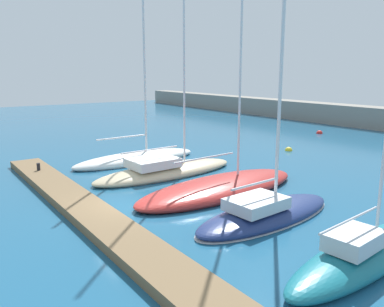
% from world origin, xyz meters
% --- Properties ---
extents(ground_plane, '(120.00, 120.00, 0.00)m').
position_xyz_m(ground_plane, '(0.00, 0.00, 0.00)').
color(ground_plane, '#1E567A').
extents(dock_pier, '(23.98, 1.83, 0.39)m').
position_xyz_m(dock_pier, '(0.00, -1.66, 0.20)').
color(dock_pier, brown).
rests_on(dock_pier, ground_plane).
extents(sailboat_white_nearest, '(2.88, 9.51, 14.75)m').
position_xyz_m(sailboat_white_nearest, '(-8.62, 5.04, 0.27)').
color(sailboat_white_nearest, white).
rests_on(sailboat_white_nearest, ground_plane).
extents(sailboat_sand_second, '(3.24, 9.85, 16.90)m').
position_xyz_m(sailboat_sand_second, '(-4.38, 4.80, 0.33)').
color(sailboat_sand_second, beige).
rests_on(sailboat_sand_second, ground_plane).
extents(sailboat_red_third, '(4.15, 10.65, 17.06)m').
position_xyz_m(sailboat_red_third, '(0.38, 5.31, 0.28)').
color(sailboat_red_third, '#B72D28').
rests_on(sailboat_red_third, ground_plane).
extents(sailboat_navy_fourth, '(3.14, 8.02, 12.61)m').
position_xyz_m(sailboat_navy_fourth, '(4.46, 4.48, 0.30)').
color(sailboat_navy_fourth, navy).
rests_on(sailboat_navy_fourth, ground_plane).
extents(sailboat_teal_fifth, '(2.75, 8.37, 15.75)m').
position_xyz_m(sailboat_teal_fifth, '(9.19, 4.12, 0.40)').
color(sailboat_teal_fifth, '#19707F').
rests_on(sailboat_teal_fifth, ground_plane).
extents(mooring_buoy_yellow, '(0.60, 0.60, 0.60)m').
position_xyz_m(mooring_buoy_yellow, '(-5.05, 16.81, 0.00)').
color(mooring_buoy_yellow, yellow).
rests_on(mooring_buoy_yellow, ground_plane).
extents(mooring_buoy_red, '(0.63, 0.63, 0.63)m').
position_xyz_m(mooring_buoy_red, '(-9.24, 26.23, 0.00)').
color(mooring_buoy_red, red).
rests_on(mooring_buoy_red, ground_plane).
extents(dock_bollard, '(0.20, 0.20, 0.44)m').
position_xyz_m(dock_bollard, '(-8.43, -1.66, 0.61)').
color(dock_bollard, black).
rests_on(dock_bollard, dock_pier).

